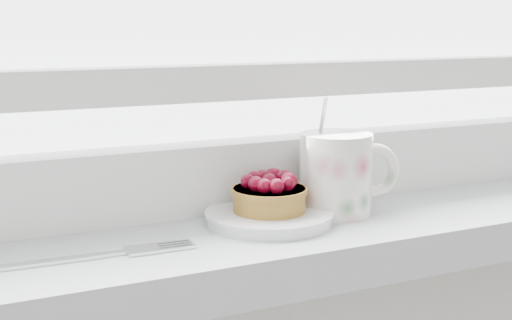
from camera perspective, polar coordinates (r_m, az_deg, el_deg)
saucer at (r=0.68m, az=1.07°, el=-4.57°), size 0.12×0.12×0.01m
raspberry_tart at (r=0.68m, az=1.10°, el=-2.72°), size 0.07×0.07×0.04m
floral_mug at (r=0.71m, az=6.60°, el=-0.96°), size 0.11×0.09×0.12m
fork at (r=0.60m, az=-13.57°, el=-7.57°), size 0.18×0.03×0.00m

